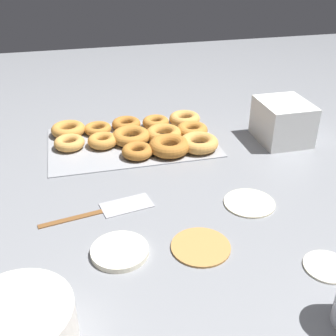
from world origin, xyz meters
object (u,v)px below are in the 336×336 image
at_px(pancake_1, 201,246).
at_px(container_stack, 283,121).
at_px(batter_bowl, 19,327).
at_px(pancake_0, 249,202).
at_px(donut_tray, 142,136).
at_px(spatula, 115,208).
at_px(pancake_3, 328,266).
at_px(pancake_2, 120,251).

xyz_separation_m(pancake_1, container_stack, (-0.38, -0.41, 0.05)).
bearing_deg(batter_bowl, pancake_0, -151.19).
relative_size(pancake_1, donut_tray, 0.25).
height_order(batter_bowl, container_stack, container_stack).
xyz_separation_m(container_stack, spatula, (0.52, 0.24, -0.06)).
bearing_deg(pancake_1, pancake_0, -142.30).
bearing_deg(pancake_3, donut_tray, -68.65).
bearing_deg(donut_tray, container_stack, 168.08).
xyz_separation_m(pancake_3, batter_bowl, (0.54, 0.04, 0.03)).
relative_size(pancake_1, batter_bowl, 0.70).
height_order(donut_tray, batter_bowl, batter_bowl).
xyz_separation_m(pancake_0, container_stack, (-0.22, -0.29, 0.05)).
bearing_deg(pancake_0, container_stack, -127.57).
bearing_deg(pancake_2, container_stack, -144.03).
distance_m(donut_tray, spatula, 0.34).
height_order(pancake_0, spatula, pancake_0).
xyz_separation_m(pancake_3, donut_tray, (0.24, -0.60, 0.01)).
height_order(pancake_1, spatula, pancake_1).
bearing_deg(spatula, container_stack, 13.96).
relative_size(pancake_2, pancake_3, 1.27).
distance_m(pancake_1, pancake_3, 0.24).
bearing_deg(batter_bowl, pancake_1, -155.98).
bearing_deg(container_stack, pancake_0, 52.43).
height_order(pancake_0, pancake_3, same).
height_order(pancake_3, container_stack, container_stack).
bearing_deg(batter_bowl, donut_tray, -115.48).
bearing_deg(donut_tray, pancake_3, 111.35).
distance_m(donut_tray, container_stack, 0.41).
distance_m(pancake_0, pancake_2, 0.33).
xyz_separation_m(pancake_0, spatula, (0.30, -0.05, -0.00)).
distance_m(pancake_2, donut_tray, 0.49).
bearing_deg(pancake_1, batter_bowl, 24.02).
relative_size(pancake_0, pancake_1, 0.98).
distance_m(pancake_1, pancake_2, 0.16).
relative_size(pancake_0, batter_bowl, 0.69).
distance_m(batter_bowl, spatula, 0.37).
bearing_deg(donut_tray, pancake_1, 92.77).
height_order(pancake_1, donut_tray, donut_tray).
relative_size(pancake_3, batter_bowl, 0.52).
height_order(pancake_2, spatula, pancake_2).
height_order(container_stack, spatula, container_stack).
bearing_deg(spatula, batter_bowl, -129.94).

